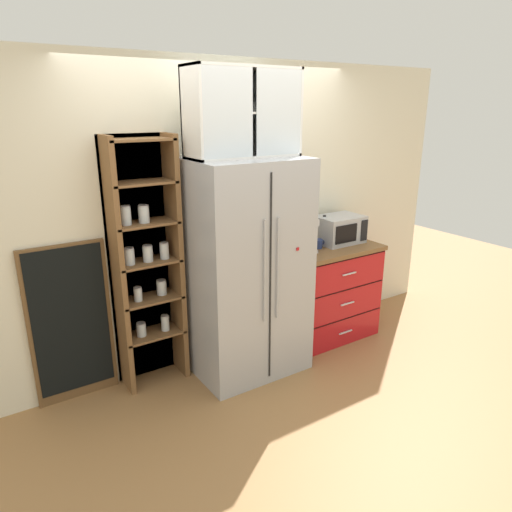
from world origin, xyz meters
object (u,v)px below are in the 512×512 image
(microwave, at_px, (339,229))
(mug_charcoal, at_px, (327,241))
(mug_navy, at_px, (318,244))
(bottle_clear, at_px, (324,232))
(refrigerator, at_px, (246,268))
(chalkboard_menu, at_px, (71,323))
(coffee_maker, at_px, (302,235))

(microwave, distance_m, mug_charcoal, 0.19)
(mug_navy, bearing_deg, bottle_clear, 28.58)
(refrigerator, bearing_deg, mug_navy, 5.34)
(mug_navy, height_order, bottle_clear, bottle_clear)
(mug_charcoal, height_order, chalkboard_menu, chalkboard_menu)
(coffee_maker, xyz_separation_m, chalkboard_menu, (-1.99, 0.25, -0.45))
(refrigerator, height_order, chalkboard_menu, refrigerator)
(bottle_clear, distance_m, chalkboard_menu, 2.34)
(microwave, bearing_deg, coffee_maker, -175.01)
(microwave, height_order, chalkboard_menu, chalkboard_menu)
(mug_navy, height_order, mug_charcoal, mug_charcoal)
(bottle_clear, bearing_deg, coffee_maker, -167.20)
(coffee_maker, distance_m, mug_navy, 0.22)
(microwave, xyz_separation_m, bottle_clear, (-0.17, 0.03, -0.01))
(microwave, xyz_separation_m, mug_navy, (-0.29, -0.04, -0.09))
(refrigerator, distance_m, coffee_maker, 0.67)
(mug_navy, bearing_deg, mug_charcoal, 5.84)
(mug_charcoal, bearing_deg, microwave, 8.94)
(mug_charcoal, bearing_deg, coffee_maker, -177.11)
(coffee_maker, bearing_deg, refrigerator, -173.38)
(refrigerator, distance_m, chalkboard_menu, 1.41)
(coffee_maker, relative_size, mug_charcoal, 2.53)
(coffee_maker, xyz_separation_m, bottle_clear, (0.31, 0.07, -0.03))
(microwave, relative_size, coffee_maker, 1.42)
(mug_navy, xyz_separation_m, chalkboard_menu, (-2.17, 0.25, -0.34))
(refrigerator, xyz_separation_m, microwave, (1.13, 0.12, 0.15))
(coffee_maker, xyz_separation_m, mug_navy, (0.19, 0.00, -0.11))
(coffee_maker, relative_size, chalkboard_menu, 0.25)
(mug_navy, bearing_deg, refrigerator, -174.66)
(mug_navy, bearing_deg, microwave, 7.60)
(microwave, xyz_separation_m, mug_charcoal, (-0.17, -0.03, -0.09))
(bottle_clear, bearing_deg, microwave, -9.89)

